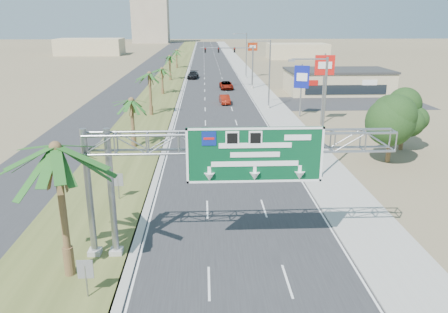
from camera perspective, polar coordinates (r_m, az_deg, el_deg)
road at (r=122.87m, az=-1.65°, el=11.47°), size 12.00×300.00×0.02m
sidewalk_right at (r=123.30m, az=2.38°, el=11.50°), size 4.00×300.00×0.10m
median_grass at (r=123.10m, az=-6.40°, el=11.41°), size 7.00×300.00×0.12m
opposing_road at (r=123.75m, az=-9.70°, el=11.28°), size 8.00×300.00×0.02m
sign_gantry at (r=23.13m, az=0.10°, el=0.57°), size 16.75×1.24×7.50m
palm_near at (r=22.17m, az=-21.15°, el=0.97°), size 5.70×5.70×8.35m
palm_row_b at (r=45.48m, az=-12.02°, el=7.09°), size 3.99×3.99×5.95m
palm_row_c at (r=61.05m, az=-9.71°, el=10.51°), size 3.99×3.99×6.75m
palm_row_d at (r=78.97m, az=-8.12°, el=11.20°), size 3.99×3.99×5.45m
palm_row_e at (r=97.77m, az=-7.12°, el=12.80°), size 3.99×3.99×6.15m
palm_row_f at (r=122.67m, az=-6.24°, el=13.57°), size 3.99×3.99×5.75m
streetlight_near at (r=36.36m, az=12.49°, el=4.19°), size 3.27×0.44×10.00m
streetlight_mid at (r=65.37m, az=5.77°, el=10.26°), size 3.27×0.44×10.00m
streetlight_far at (r=100.95m, az=2.81°, el=12.83°), size 3.27×0.44×10.00m
signal_mast at (r=84.84m, az=2.37°, el=12.07°), size 10.28×0.71×8.00m
store_building at (r=82.52m, az=14.60°, el=9.39°), size 18.00×10.00×4.00m
oak_near at (r=42.65m, az=21.19°, el=5.12°), size 4.50×4.50×6.80m
oak_far at (r=47.58m, az=22.54°, el=5.26°), size 3.50×3.50×5.60m
median_signback_a at (r=22.16m, az=-17.64°, el=-14.19°), size 0.75×0.08×2.08m
median_signback_b at (r=32.86m, az=-13.68°, el=-3.22°), size 0.75×0.08×2.08m
tower_distant at (r=263.92m, az=-9.61°, el=18.24°), size 20.00×16.00×35.00m
building_distant_left at (r=177.71m, az=-17.07°, el=13.55°), size 24.00×14.00×6.00m
building_distant_right at (r=155.87m, az=9.54°, el=13.43°), size 20.00×12.00×5.00m
car_left_lane at (r=48.14m, az=-2.46°, el=2.91°), size 1.74×4.15×1.40m
car_mid_lane at (r=69.72m, az=0.10°, el=7.46°), size 1.78×4.30×1.38m
car_right_lane at (r=84.79m, az=0.30°, el=9.27°), size 2.61×5.31×1.45m
car_far at (r=100.61m, az=-4.07°, el=10.56°), size 2.71×5.62×1.58m
pole_sign_red_near at (r=55.95m, az=12.99°, el=11.04°), size 2.40×0.36×8.86m
pole_sign_blue at (r=60.45m, az=10.11°, el=9.96°), size 1.99×0.95×7.13m
pole_sign_red_far at (r=101.88m, az=3.76°, el=13.79°), size 2.21×0.80×8.05m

